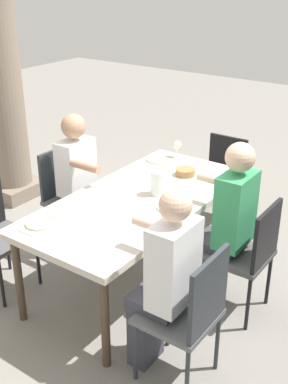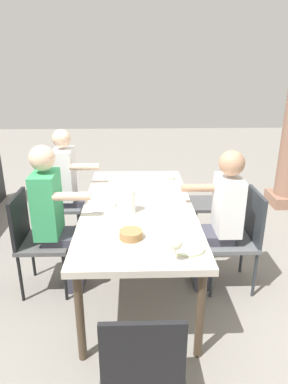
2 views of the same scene
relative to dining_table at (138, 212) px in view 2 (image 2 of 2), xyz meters
name	(u,v)px [view 2 (image 2 of 2)]	position (x,y,z in m)	size (l,w,h in m)	color
ground_plane	(138,278)	(0.00, 0.00, -0.71)	(16.00, 16.00, 0.00)	gray
dining_table	(138,212)	(0.00, 0.00, 0.00)	(2.05, 0.98, 0.77)	beige
chair_west_north	(218,197)	(-0.74, 0.91, -0.16)	(0.44, 0.44, 0.95)	#4F4F50
chair_west_south	(55,198)	(-0.74, -0.91, -0.16)	(0.44, 0.44, 0.96)	#5B5E61
chair_mid_north	(240,233)	(0.11, 0.91, -0.18)	(0.44, 0.44, 0.92)	#5B5E61
chair_mid_south	(35,236)	(0.11, -0.91, -0.17)	(0.44, 0.44, 0.92)	#4F4F50
chair_head_east	(142,359)	(1.44, 0.00, -0.21)	(0.44, 0.44, 0.85)	#4F4F50
diner_woman_green	(220,217)	(0.10, 0.72, -0.01)	(0.35, 0.50, 1.29)	#3F3F4C
diner_man_white	(71,185)	(-0.74, -0.72, 0.00)	(0.35, 0.49, 1.32)	#3F3F4C
diner_guest_third	(55,216)	(0.11, -0.72, 0.02)	(0.35, 0.50, 1.35)	#3F3F4C
plate_0	(165,177)	(-0.77, 0.31, 0.07)	(0.21, 0.21, 0.02)	silver
fork_0	(164,174)	(-0.92, 0.31, 0.06)	(0.02, 0.17, 0.01)	silver
spoon_0	(167,182)	(-0.62, 0.31, 0.06)	(0.02, 0.17, 0.01)	silver
plate_1	(103,205)	(-0.02, -0.31, 0.07)	(0.24, 0.24, 0.02)	white
fork_1	(105,199)	(-0.17, -0.31, 0.06)	(0.02, 0.17, 0.01)	silver
spoon_1	(102,212)	(0.13, -0.31, 0.06)	(0.02, 0.17, 0.01)	silver
plate_2	(187,248)	(0.77, 0.33, 0.07)	(0.24, 0.24, 0.02)	silver
wine_glass_2	(176,245)	(0.92, 0.23, 0.18)	(0.08, 0.08, 0.17)	white
fork_2	(184,238)	(0.62, 0.33, 0.06)	(0.02, 0.17, 0.01)	silver
spoon_2	(190,260)	(0.92, 0.33, 0.06)	(0.02, 0.17, 0.01)	silver
water_pitcher	(129,202)	(0.13, -0.08, 0.15)	(0.12, 0.12, 0.20)	white
bread_basket	(131,234)	(0.60, -0.06, 0.09)	(0.17, 0.17, 0.06)	#9E7547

